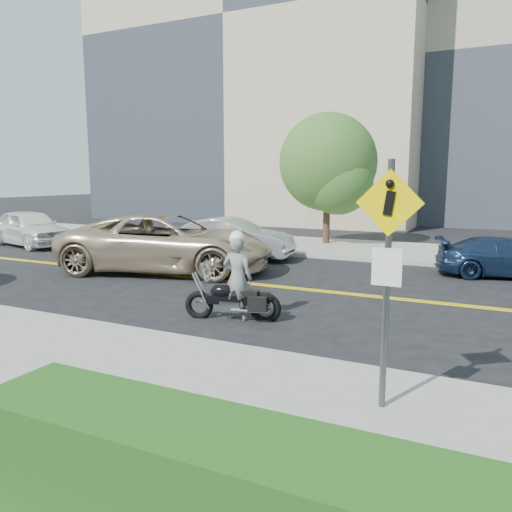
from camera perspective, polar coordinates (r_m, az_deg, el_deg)
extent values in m
plane|color=black|center=(13.62, 2.17, -3.49)|extent=(120.00, 120.00, 0.00)
cube|color=#9E9B91|center=(7.65, -21.75, -13.70)|extent=(60.00, 5.00, 0.15)
cube|color=#9E9B91|center=(20.59, 10.58, 0.84)|extent=(60.00, 5.00, 0.15)
cube|color=tan|center=(38.66, 1.77, 23.31)|extent=(22.00, 14.00, 25.00)
cylinder|color=#4C4C51|center=(6.13, 14.69, -3.48)|extent=(0.08, 0.08, 3.00)
cube|color=#F9D800|center=(5.97, 15.02, 5.88)|extent=(0.78, 0.03, 0.78)
cube|color=white|center=(6.05, 14.73, -1.23)|extent=(0.35, 0.03, 0.45)
imported|color=#A6A7AB|center=(10.33, -2.15, -2.53)|extent=(0.67, 0.47, 1.76)
sphere|color=white|center=(10.20, -2.18, 2.05)|extent=(0.32, 0.32, 0.32)
imported|color=#BFA98C|center=(15.85, -10.12, 1.50)|extent=(7.13, 4.63, 1.82)
imported|color=white|center=(23.58, -24.41, 2.95)|extent=(4.91, 2.88, 1.57)
imported|color=#B7B8BF|center=(18.15, -2.76, 2.01)|extent=(4.65, 2.16, 1.48)
imported|color=#192B4C|center=(16.55, 26.83, -0.15)|extent=(4.32, 2.53, 1.18)
cylinder|color=#382619|center=(21.51, 8.12, 7.15)|extent=(0.30, 0.30, 4.56)
sphere|color=#33611E|center=(21.51, 8.20, 10.55)|extent=(4.11, 4.11, 4.11)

